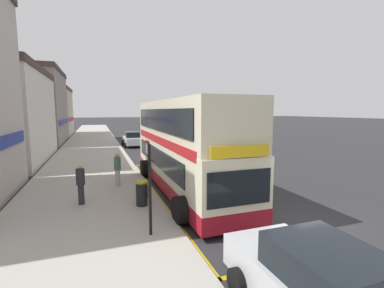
% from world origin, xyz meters
% --- Properties ---
extents(ground_plane, '(260.00, 260.00, 0.00)m').
position_xyz_m(ground_plane, '(0.00, 32.00, 0.00)').
color(ground_plane, '#28282B').
extents(pavement_near, '(6.00, 76.00, 0.14)m').
position_xyz_m(pavement_near, '(-7.00, 32.00, 0.07)').
color(pavement_near, '#A39E93').
rests_on(pavement_near, ground).
extents(double_decker_bus, '(3.19, 11.36, 4.40)m').
position_xyz_m(double_decker_bus, '(-2.46, 5.73, 2.07)').
color(double_decker_bus, beige).
rests_on(double_decker_bus, ground).
extents(bus_bay_markings, '(2.92, 14.15, 0.01)m').
position_xyz_m(bus_bay_markings, '(-2.54, 5.42, 0.01)').
color(bus_bay_markings, gold).
rests_on(bus_bay_markings, ground).
extents(bus_stop_sign, '(0.09, 0.51, 2.88)m').
position_xyz_m(bus_stop_sign, '(-5.01, 1.03, 1.81)').
color(bus_stop_sign, black).
rests_on(bus_stop_sign, pavement_near).
extents(terrace_far, '(9.03, 11.69, 8.82)m').
position_xyz_m(terrace_far, '(-14.63, 29.59, 4.42)').
color(terrace_far, gray).
rests_on(terrace_far, ground).
extents(terrace_end, '(8.18, 9.97, 8.42)m').
position_xyz_m(terrace_end, '(-14.21, 40.54, 3.77)').
color(terrace_end, beige).
rests_on(terrace_end, ground).
extents(parked_car_white_kerbside, '(2.09, 4.20, 1.62)m').
position_xyz_m(parked_car_white_kerbside, '(-2.71, 23.21, 0.80)').
color(parked_car_white_kerbside, silver).
rests_on(parked_car_white_kerbside, ground).
extents(parked_car_black_across, '(2.09, 4.20, 1.62)m').
position_xyz_m(parked_car_black_across, '(2.58, 24.71, 0.80)').
color(parked_car_black_across, black).
rests_on(parked_car_black_across, ground).
extents(parked_car_teal_distant, '(2.09, 4.20, 1.62)m').
position_xyz_m(parked_car_teal_distant, '(4.94, 34.57, 0.80)').
color(parked_car_teal_distant, '#196066').
rests_on(parked_car_teal_distant, ground).
extents(pedestrian_waiting_near_sign, '(0.34, 0.34, 1.68)m').
position_xyz_m(pedestrian_waiting_near_sign, '(-7.15, 4.59, 1.05)').
color(pedestrian_waiting_near_sign, '#26262D').
rests_on(pedestrian_waiting_near_sign, pavement_near).
extents(pedestrian_further_back, '(0.34, 0.34, 1.68)m').
position_xyz_m(pedestrian_further_back, '(-5.53, 6.95, 1.05)').
color(pedestrian_further_back, '#B7B2AD').
rests_on(pedestrian_further_back, pavement_near).
extents(litter_bin, '(0.48, 0.48, 1.00)m').
position_xyz_m(litter_bin, '(-4.85, 3.64, 0.64)').
color(litter_bin, black).
rests_on(litter_bin, pavement_near).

